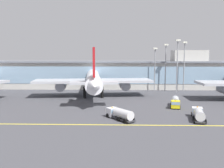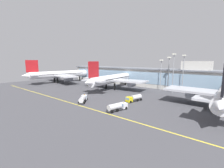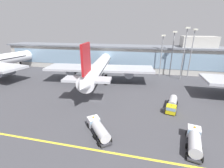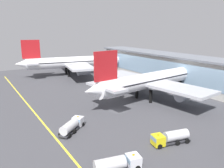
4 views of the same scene
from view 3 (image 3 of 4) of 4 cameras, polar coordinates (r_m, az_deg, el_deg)
ground_plane at (r=52.56m, az=-5.62°, el=-5.65°), size 187.62×187.62×0.00m
taxiway_centreline_stripe at (r=35.65m, az=-17.41°, el=-20.45°), size 150.09×0.50×0.01m
terminal_building at (r=89.60m, az=3.82°, el=9.94°), size 137.01×14.00×18.69m
airliner_near_right at (r=67.14m, az=-4.73°, el=6.20°), size 46.72×55.79×18.55m
fuel_tanker_truck at (r=49.03m, az=21.18°, el=-7.01°), size 4.55×9.35×2.90m
baggage_tug_near at (r=36.82m, az=27.98°, el=-17.68°), size 4.51×9.35×2.90m
service_truck_far at (r=36.19m, az=-5.16°, el=-15.78°), size 7.54×8.58×2.90m
apron_light_mast_west at (r=79.27m, az=17.86°, el=12.18°), size 1.80×1.80×19.65m
apron_light_mast_centre at (r=79.85m, az=21.44°, el=12.50°), size 1.80×1.80×21.29m
apron_light_mast_east at (r=81.66m, az=27.42°, el=12.22°), size 1.80×1.80×22.34m
apron_light_mast_far_east at (r=76.22m, az=25.17°, el=12.45°), size 1.80×1.80×23.02m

